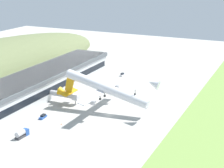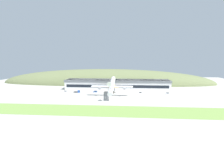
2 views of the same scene
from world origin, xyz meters
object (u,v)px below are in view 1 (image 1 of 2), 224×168
object	(u,v)px
fuel_truck	(22,134)
service_car_0	(43,117)
terminal_building	(36,84)
jetway_0	(66,95)
service_car_2	(101,87)
service_car_3	(122,75)
cargo_airplane	(104,89)
traffic_cone_0	(61,124)

from	to	relation	value
fuel_truck	service_car_0	bearing A→B (deg)	11.25
fuel_truck	terminal_building	bearing A→B (deg)	29.75
terminal_building	service_car_0	size ratio (longest dim) A/B	26.40
jetway_0	service_car_2	xyz separation A→B (m)	(26.91, -5.06, -3.33)
terminal_building	service_car_3	distance (m)	58.39
jetway_0	cargo_airplane	bearing A→B (deg)	-92.74
service_car_2	fuel_truck	size ratio (longest dim) A/B	0.65
cargo_airplane	service_car_0	size ratio (longest dim) A/B	11.03
service_car_3	traffic_cone_0	size ratio (longest dim) A/B	7.93
terminal_building	cargo_airplane	xyz separation A→B (m)	(-2.81, -39.88, 3.85)
service_car_0	service_car_2	distance (m)	47.51
cargo_airplane	fuel_truck	xyz separation A→B (m)	(-38.58, 16.22, -8.92)
cargo_airplane	service_car_2	world-z (taller)	cargo_airplane
terminal_building	fuel_truck	size ratio (longest dim) A/B	19.18
terminal_building	service_car_3	size ratio (longest dim) A/B	26.15
traffic_cone_0	service_car_3	bearing A→B (deg)	4.71
service_car_0	jetway_0	bearing A→B (deg)	2.60
service_car_2	traffic_cone_0	size ratio (longest dim) A/B	7.05
service_car_2	traffic_cone_0	bearing A→B (deg)	-172.20
service_car_2	service_car_0	bearing A→B (deg)	175.00
service_car_0	fuel_truck	world-z (taller)	fuel_truck
jetway_0	service_car_2	world-z (taller)	jetway_0
service_car_2	service_car_3	distance (m)	27.61
terminal_building	traffic_cone_0	xyz separation A→B (m)	(-24.96, -30.84, -6.21)
jetway_0	cargo_airplane	size ratio (longest dim) A/B	0.31
cargo_airplane	service_car_3	bearing A→B (deg)	15.54
terminal_building	traffic_cone_0	world-z (taller)	terminal_building
service_car_0	service_car_2	bearing A→B (deg)	-5.00
service_car_2	service_car_3	bearing A→B (deg)	-0.95
terminal_building	traffic_cone_0	bearing A→B (deg)	-128.99
service_car_0	terminal_building	bearing A→B (deg)	41.77
terminal_building	service_car_0	world-z (taller)	terminal_building
terminal_building	service_car_2	world-z (taller)	terminal_building
service_car_3	service_car_2	bearing A→B (deg)	179.05
terminal_building	cargo_airplane	size ratio (longest dim) A/B	2.39
cargo_airplane	traffic_cone_0	bearing A→B (deg)	157.80
terminal_building	service_car_3	bearing A→B (deg)	-24.88
cargo_airplane	service_car_2	bearing A→B (deg)	29.65
jetway_0	traffic_cone_0	distance (m)	26.30
service_car_0	cargo_airplane	bearing A→B (deg)	-45.89
terminal_building	traffic_cone_0	distance (m)	40.16
jetway_0	traffic_cone_0	size ratio (longest dim) A/B	27.00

